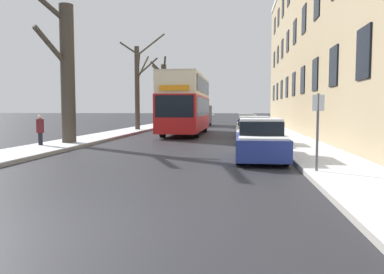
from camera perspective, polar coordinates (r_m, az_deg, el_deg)
ground_plane at (r=6.07m, az=-21.31°, el=-13.74°), size 320.00×320.00×0.00m
sidewalk_left at (r=58.74m, az=-1.53°, el=2.56°), size 2.47×130.00×0.16m
sidewalk_right at (r=58.18m, az=10.00°, el=2.48°), size 2.47×130.00×0.16m
terrace_facade_right at (r=31.70m, az=23.74°, el=14.10°), size 9.10×41.50×14.89m
bare_tree_left_0 at (r=20.01m, az=-18.64°, el=9.58°), size 2.01×3.24×7.87m
bare_tree_left_1 at (r=31.61m, az=-8.21°, el=8.03°), size 3.57×3.31×8.20m
bare_tree_left_2 at (r=43.60m, az=-4.40°, el=6.94°), size 2.33×3.54×7.77m
bare_tree_left_3 at (r=56.44m, az=-1.47°, el=5.54°), size 4.31×2.09×5.68m
double_decker_bus at (r=27.29m, az=-0.90°, el=5.42°), size 2.61×10.38×4.22m
parked_car_0 at (r=13.70m, az=10.35°, el=-0.62°), size 1.72×4.15×1.51m
parked_car_1 at (r=18.91m, az=9.41°, el=0.68°), size 1.72×4.13×1.49m
parked_car_2 at (r=24.57m, az=8.85°, el=1.35°), size 1.79×4.41×1.32m
parked_car_3 at (r=30.67m, az=8.47°, el=1.97°), size 1.72×4.46×1.38m
parked_car_4 at (r=37.25m, az=8.21°, el=2.40°), size 1.71×4.40×1.42m
oncoming_van at (r=41.95m, az=1.39°, el=3.42°), size 2.03×5.79×2.25m
pedestrian_left_sidewalk at (r=18.95m, az=-22.13°, el=1.01°), size 0.35×0.35×1.58m
street_sign_post at (r=10.71m, az=18.59°, el=1.19°), size 0.32×0.07×2.27m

